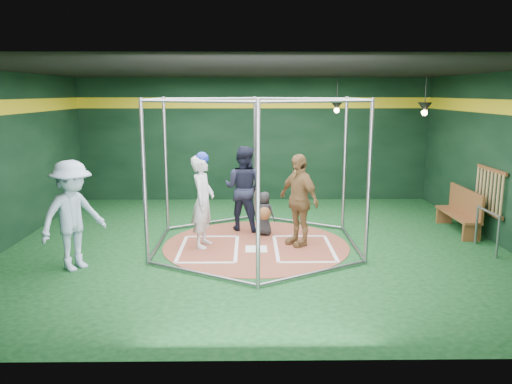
{
  "coord_description": "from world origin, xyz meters",
  "views": [
    {
      "loc": [
        -0.13,
        -9.84,
        3.08
      ],
      "look_at": [
        0.0,
        0.1,
        1.1
      ],
      "focal_mm": 35.0,
      "sensor_mm": 36.0,
      "label": 1
    }
  ],
  "objects_px": {
    "batter_figure": "(203,200)",
    "umpire": "(243,188)",
    "visitor_leopard": "(298,200)",
    "dugout_bench": "(461,210)"
  },
  "relations": [
    {
      "from": "visitor_leopard",
      "to": "umpire",
      "type": "relative_size",
      "value": 0.98
    },
    {
      "from": "visitor_leopard",
      "to": "umpire",
      "type": "bearing_deg",
      "value": -170.98
    },
    {
      "from": "batter_figure",
      "to": "umpire",
      "type": "bearing_deg",
      "value": 57.72
    },
    {
      "from": "batter_figure",
      "to": "dugout_bench",
      "type": "distance_m",
      "value": 5.81
    },
    {
      "from": "umpire",
      "to": "dugout_bench",
      "type": "xyz_separation_m",
      "value": [
        4.89,
        -0.21,
        -0.47
      ]
    },
    {
      "from": "batter_figure",
      "to": "umpire",
      "type": "xyz_separation_m",
      "value": [
        0.8,
        1.27,
        -0.0
      ]
    },
    {
      "from": "visitor_leopard",
      "to": "umpire",
      "type": "xyz_separation_m",
      "value": [
        -1.13,
        1.16,
        0.02
      ]
    },
    {
      "from": "visitor_leopard",
      "to": "umpire",
      "type": "height_order",
      "value": "umpire"
    },
    {
      "from": "visitor_leopard",
      "to": "dugout_bench",
      "type": "xyz_separation_m",
      "value": [
        3.77,
        0.95,
        -0.45
      ]
    },
    {
      "from": "umpire",
      "to": "visitor_leopard",
      "type": "bearing_deg",
      "value": 156.26
    }
  ]
}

